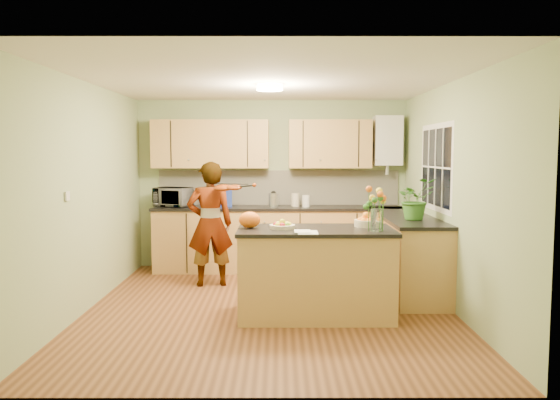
{
  "coord_description": "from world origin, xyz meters",
  "views": [
    {
      "loc": [
        0.11,
        -5.96,
        1.73
      ],
      "look_at": [
        0.12,
        0.5,
        1.16
      ],
      "focal_mm": 35.0,
      "sensor_mm": 36.0,
      "label": 1
    }
  ],
  "objects": [
    {
      "name": "flower_vase",
      "position": [
        1.09,
        -0.49,
        1.27
      ],
      "size": [
        0.27,
        0.27,
        0.5
      ],
      "rotation": [
        0.0,
        0.0,
        -0.27
      ],
      "color": "silver",
      "rests_on": "peninsula_island"
    },
    {
      "name": "jar_cream",
      "position": [
        0.34,
        2.0,
        1.03
      ],
      "size": [
        0.16,
        0.16,
        0.19
      ],
      "primitive_type": "cylinder",
      "rotation": [
        0.0,
        0.0,
        0.39
      ],
      "color": "beige",
      "rests_on": "back_counter"
    },
    {
      "name": "papers",
      "position": [
        0.39,
        -0.61,
        0.94
      ],
      "size": [
        0.2,
        0.27,
        0.01
      ],
      "primitive_type": "cube",
      "color": "white",
      "rests_on": "peninsula_island"
    },
    {
      "name": "blue_box",
      "position": [
        -0.75,
        1.98,
        1.07
      ],
      "size": [
        0.34,
        0.27,
        0.26
      ],
      "primitive_type": "cube",
      "rotation": [
        0.0,
        0.0,
        0.09
      ],
      "color": "navy",
      "rests_on": "back_counter"
    },
    {
      "name": "jar_white",
      "position": [
        0.5,
        1.9,
        1.03
      ],
      "size": [
        0.15,
        0.15,
        0.17
      ],
      "primitive_type": "cylinder",
      "rotation": [
        0.0,
        0.0,
        0.43
      ],
      "color": "white",
      "rests_on": "back_counter"
    },
    {
      "name": "orange_bowl",
      "position": [
        1.04,
        -0.16,
        1.0
      ],
      "size": [
        0.25,
        0.25,
        0.15
      ],
      "color": "beige",
      "rests_on": "peninsula_island"
    },
    {
      "name": "ceiling",
      "position": [
        0.0,
        0.0,
        2.5
      ],
      "size": [
        4.0,
        4.5,
        0.02
      ],
      "primitive_type": "cube",
      "color": "silver",
      "rests_on": "wall_back"
    },
    {
      "name": "potted_plant",
      "position": [
        1.7,
        0.39,
        1.19
      ],
      "size": [
        0.55,
        0.51,
        0.49
      ],
      "primitive_type": "imported",
      "rotation": [
        0.0,
        0.0,
        0.35
      ],
      "color": "#336D24",
      "rests_on": "right_counter"
    },
    {
      "name": "back_counter",
      "position": [
        0.1,
        1.95,
        0.47
      ],
      "size": [
        3.64,
        0.62,
        0.94
      ],
      "color": "#B58248",
      "rests_on": "floor"
    },
    {
      "name": "light_switch",
      "position": [
        -1.99,
        -0.6,
        1.3
      ],
      "size": [
        0.02,
        0.09,
        0.09
      ],
      "primitive_type": "cube",
      "color": "white",
      "rests_on": "wall_left"
    },
    {
      "name": "microwave",
      "position": [
        -1.45,
        1.98,
        1.08
      ],
      "size": [
        0.59,
        0.49,
        0.28
      ],
      "primitive_type": "imported",
      "rotation": [
        0.0,
        0.0,
        -0.36
      ],
      "color": "white",
      "rests_on": "back_counter"
    },
    {
      "name": "upper_cabinets",
      "position": [
        -0.18,
        2.08,
        1.85
      ],
      "size": [
        3.2,
        0.34,
        0.7
      ],
      "color": "#B58248",
      "rests_on": "wall_back"
    },
    {
      "name": "fruit_dish",
      "position": [
        0.14,
        -0.31,
        0.97
      ],
      "size": [
        0.27,
        0.27,
        0.09
      ],
      "color": "beige",
      "rests_on": "peninsula_island"
    },
    {
      "name": "wall_right",
      "position": [
        2.0,
        0.0,
        1.25
      ],
      "size": [
        0.02,
        4.5,
        2.5
      ],
      "primitive_type": "cube",
      "color": "#98AB7A",
      "rests_on": "floor"
    },
    {
      "name": "violin",
      "position": [
        -0.59,
        0.81,
        1.29
      ],
      "size": [
        0.71,
        0.61,
        0.18
      ],
      "primitive_type": null,
      "rotation": [
        0.17,
        0.0,
        -0.61
      ],
      "color": "#531905",
      "rests_on": "violinist"
    },
    {
      "name": "window_right",
      "position": [
        1.99,
        0.6,
        1.55
      ],
      "size": [
        0.01,
        1.3,
        1.05
      ],
      "color": "white",
      "rests_on": "wall_right"
    },
    {
      "name": "boiler",
      "position": [
        1.7,
        2.09,
        1.9
      ],
      "size": [
        0.4,
        0.3,
        0.86
      ],
      "color": "white",
      "rests_on": "wall_back"
    },
    {
      "name": "wall_left",
      "position": [
        -2.0,
        0.0,
        1.25
      ],
      "size": [
        0.02,
        4.5,
        2.5
      ],
      "primitive_type": "cube",
      "color": "#98AB7A",
      "rests_on": "floor"
    },
    {
      "name": "wall_front",
      "position": [
        0.0,
        -2.25,
        1.25
      ],
      "size": [
        4.0,
        0.02,
        2.5
      ],
      "primitive_type": "cube",
      "color": "#98AB7A",
      "rests_on": "floor"
    },
    {
      "name": "kettle",
      "position": [
        0.02,
        1.94,
        1.05
      ],
      "size": [
        0.14,
        0.14,
        0.27
      ],
      "rotation": [
        0.0,
        0.0,
        -0.01
      ],
      "color": "silver",
      "rests_on": "back_counter"
    },
    {
      "name": "peninsula_island",
      "position": [
        0.49,
        -0.31,
        0.47
      ],
      "size": [
        1.63,
        0.83,
        0.93
      ],
      "color": "#B58248",
      "rests_on": "floor"
    },
    {
      "name": "orange_bag",
      "position": [
        -0.2,
        -0.26,
        1.02
      ],
      "size": [
        0.26,
        0.23,
        0.17
      ],
      "primitive_type": "ellipsoid",
      "rotation": [
        0.0,
        0.0,
        0.16
      ],
      "color": "orange",
      "rests_on": "peninsula_island"
    },
    {
      "name": "floor",
      "position": [
        0.0,
        0.0,
        0.0
      ],
      "size": [
        4.5,
        4.5,
        0.0
      ],
      "primitive_type": "plane",
      "color": "#573018",
      "rests_on": "ground"
    },
    {
      "name": "wall_back",
      "position": [
        0.0,
        2.25,
        1.25
      ],
      "size": [
        4.0,
        0.02,
        2.5
      ],
      "primitive_type": "cube",
      "color": "#98AB7A",
      "rests_on": "floor"
    },
    {
      "name": "right_counter",
      "position": [
        1.7,
        0.85,
        0.47
      ],
      "size": [
        0.62,
        2.24,
        0.94
      ],
      "color": "#B58248",
      "rests_on": "floor"
    },
    {
      "name": "splashback",
      "position": [
        0.1,
        2.23,
        1.2
      ],
      "size": [
        3.6,
        0.02,
        0.52
      ],
      "primitive_type": "cube",
      "color": "beige",
      "rests_on": "back_counter"
    },
    {
      "name": "violinist",
      "position": [
        -0.79,
        1.03,
        0.81
      ],
      "size": [
        0.66,
        0.5,
        1.61
      ],
      "primitive_type": "imported",
      "rotation": [
        0.0,
        0.0,
        3.35
      ],
      "color": "#E8A58E",
      "rests_on": "floor"
    },
    {
      "name": "ceiling_lamp",
      "position": [
        0.0,
        0.3,
        2.46
      ],
      "size": [
        0.3,
        0.3,
        0.07
      ],
      "color": "#FFEABF",
      "rests_on": "ceiling"
    }
  ]
}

